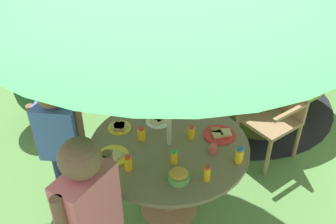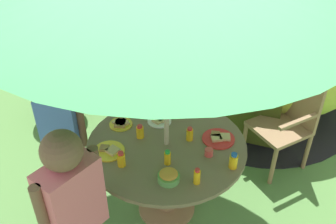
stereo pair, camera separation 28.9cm
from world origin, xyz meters
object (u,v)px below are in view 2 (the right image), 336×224
at_px(child_in_grey_shirt, 169,73).
at_px(child_in_blue_shirt, 61,124).
at_px(garden_table, 167,160).
at_px(snack_bowl, 169,176).
at_px(wooden_chair, 288,117).
at_px(juice_bottle_near_right, 140,132).
at_px(cup_far, 177,110).
at_px(plate_center_front, 121,123).
at_px(potted_plant, 60,83).
at_px(juice_bottle_mid_right, 121,159).
at_px(juice_bottle_far_right, 190,134).
at_px(dome_tent, 264,52).
at_px(juice_bottle_near_left, 167,158).
at_px(plate_mid_left, 109,151).
at_px(plate_back_edge, 159,120).
at_px(juice_bottle_center_back, 233,161).
at_px(juice_bottle_far_left, 197,177).
at_px(child_in_pink_shirt, 72,199).
at_px(cup_near, 209,152).
at_px(plate_front_edge, 219,138).

height_order(child_in_grey_shirt, child_in_blue_shirt, child_in_grey_shirt).
bearing_deg(garden_table, snack_bowl, -74.08).
xyz_separation_m(wooden_chair, snack_bowl, (-0.83, -1.23, 0.24)).
bearing_deg(garden_table, juice_bottle_near_right, 172.35).
bearing_deg(cup_far, wooden_chair, 26.05).
bearing_deg(plate_center_front, garden_table, -18.95).
xyz_separation_m(potted_plant, juice_bottle_mid_right, (1.21, -1.36, 0.35)).
bearing_deg(juice_bottle_far_right, juice_bottle_mid_right, -136.21).
bearing_deg(potted_plant, wooden_chair, -4.63).
distance_m(dome_tent, juice_bottle_near_left, 2.07).
height_order(snack_bowl, juice_bottle_mid_right, juice_bottle_mid_right).
relative_size(plate_mid_left, juice_bottle_near_left, 2.00).
xyz_separation_m(garden_table, plate_back_edge, (-0.12, 0.26, 0.18)).
bearing_deg(juice_bottle_far_right, juice_bottle_center_back, -33.00).
bearing_deg(plate_center_front, juice_bottle_far_left, -34.70).
height_order(plate_center_front, juice_bottle_mid_right, juice_bottle_mid_right).
distance_m(potted_plant, cup_far, 1.63).
relative_size(dome_tent, child_in_pink_shirt, 1.76).
distance_m(juice_bottle_near_right, cup_near, 0.55).
relative_size(juice_bottle_near_left, juice_bottle_center_back, 0.93).
relative_size(garden_table, juice_bottle_far_left, 9.71).
height_order(child_in_grey_shirt, juice_bottle_mid_right, child_in_grey_shirt).
bearing_deg(juice_bottle_center_back, plate_back_edge, 147.84).
distance_m(child_in_grey_shirt, juice_bottle_center_back, 1.28).
distance_m(dome_tent, juice_bottle_far_left, 2.15).
distance_m(child_in_pink_shirt, cup_far, 1.25).
bearing_deg(cup_far, potted_plant, 155.61).
relative_size(plate_front_edge, juice_bottle_near_right, 2.25).
height_order(dome_tent, plate_front_edge, dome_tent).
bearing_deg(plate_mid_left, potted_plant, 130.73).
bearing_deg(juice_bottle_far_left, juice_bottle_center_back, 43.40).
bearing_deg(snack_bowl, juice_bottle_near_right, 128.81).
height_order(garden_table, plate_front_edge, plate_front_edge).
bearing_deg(child_in_pink_shirt, plate_mid_left, 26.44).
bearing_deg(juice_bottle_near_right, potted_plant, 140.43).
relative_size(juice_bottle_far_right, cup_far, 1.54).
bearing_deg(juice_bottle_center_back, juice_bottle_far_left, -136.60).
bearing_deg(plate_back_edge, juice_bottle_near_left, -68.79).
bearing_deg(snack_bowl, cup_near, 54.48).
height_order(wooden_chair, plate_center_front, wooden_chair).
xyz_separation_m(juice_bottle_far_left, cup_far, (-0.30, 0.75, -0.02)).
height_order(plate_front_edge, cup_near, cup_near).
bearing_deg(cup_far, dome_tent, 63.87).
bearing_deg(dome_tent, plate_mid_left, -112.36).
relative_size(garden_table, wooden_chair, 1.29).
distance_m(child_in_grey_shirt, child_in_pink_shirt, 1.73).
bearing_deg(plate_mid_left, child_in_blue_shirt, 159.92).
relative_size(plate_back_edge, juice_bottle_near_left, 1.70).
height_order(potted_plant, child_in_blue_shirt, child_in_blue_shirt).
distance_m(plate_back_edge, juice_bottle_center_back, 0.75).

